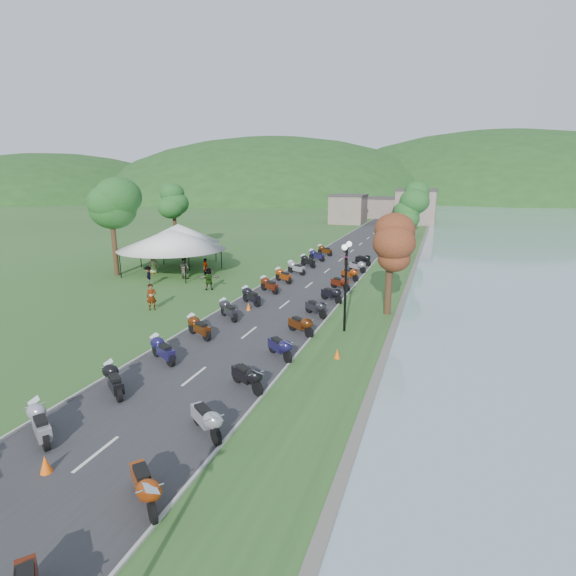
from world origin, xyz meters
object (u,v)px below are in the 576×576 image
(pedestrian_b, at_px, (185,278))
(pedestrian_c, at_px, (149,286))
(pedestrian_a, at_px, (153,310))
(vendor_tent_main, at_px, (173,251))

(pedestrian_b, height_order, pedestrian_c, pedestrian_b)
(pedestrian_a, relative_size, pedestrian_b, 0.95)
(pedestrian_a, distance_m, pedestrian_c, 7.08)
(pedestrian_a, height_order, pedestrian_b, pedestrian_b)
(pedestrian_a, height_order, pedestrian_c, pedestrian_a)
(vendor_tent_main, relative_size, pedestrian_b, 3.51)
(vendor_tent_main, xyz_separation_m, pedestrian_b, (2.15, -1.61, -2.00))
(pedestrian_a, bearing_deg, pedestrian_b, 79.05)
(vendor_tent_main, bearing_deg, pedestrian_a, -63.99)
(vendor_tent_main, distance_m, pedestrian_b, 3.35)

